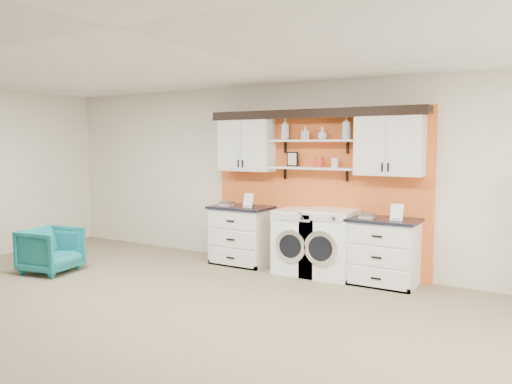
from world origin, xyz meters
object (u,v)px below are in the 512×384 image
Objects in this scene: dryer at (330,243)px; washer at (301,241)px; base_cabinet_left at (242,235)px; armchair at (51,250)px; base_cabinet_right at (384,251)px.

washer is at bearing 180.00° from dryer.
dryer is at bearing -0.13° from base_cabinet_left.
washer is 3.67m from armchair.
washer is at bearing -68.64° from armchair.
washer reaches higher than base_cabinet_left.
base_cabinet_right is 4.77m from armchair.
dryer is (0.46, 0.00, 0.02)m from washer.
washer reaches higher than base_cabinet_right.
base_cabinet_right is 1.23m from washer.
washer is at bearing -0.19° from base_cabinet_left.
dryer is at bearing -71.95° from armchair.
dryer is (-0.77, -0.00, 0.03)m from base_cabinet_right.
base_cabinet_left is 2.84m from armchair.
washer is 0.46m from dryer.
washer is 1.28× the size of armchair.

